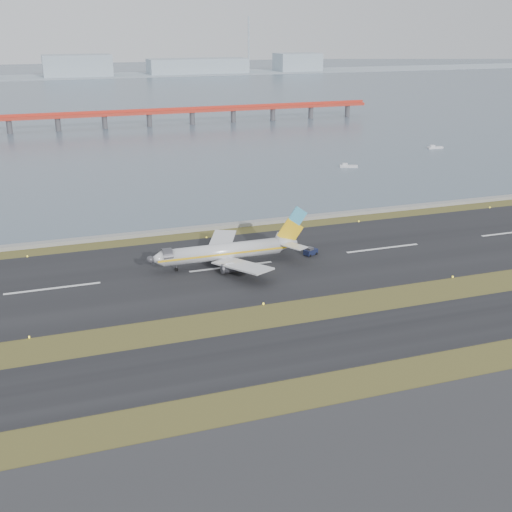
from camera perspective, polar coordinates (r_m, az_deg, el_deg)
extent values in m
plane|color=#384117|center=(123.70, 1.83, -5.72)|extent=(1000.00, 1000.00, 0.00)
cube|color=black|center=(113.77, 3.99, -8.18)|extent=(1000.00, 18.00, 0.10)
cube|color=black|center=(149.79, -2.22, -0.98)|extent=(1000.00, 45.00, 0.10)
cube|color=gray|center=(177.00, -5.05, 2.46)|extent=(1000.00, 2.50, 1.00)
cube|color=#4B5C6C|center=(567.97, -15.30, 13.95)|extent=(1400.00, 800.00, 1.30)
cube|color=red|center=(362.01, -9.50, 12.45)|extent=(260.00, 5.00, 1.60)
cube|color=red|center=(361.82, -9.51, 12.69)|extent=(260.00, 0.40, 1.40)
cylinder|color=#4C4C51|center=(362.61, -9.46, 11.75)|extent=(2.80, 2.80, 7.00)
cylinder|color=#4C4C51|center=(390.13, 4.89, 12.51)|extent=(2.80, 2.80, 7.00)
cube|color=#9CACB9|center=(727.10, -16.33, 15.05)|extent=(1400.00, 80.00, 1.00)
cube|color=#9CACB9|center=(726.99, -15.60, 15.99)|extent=(70.00, 35.00, 22.00)
cube|color=#9CACB9|center=(747.43, -5.20, 16.47)|extent=(110.00, 35.00, 16.00)
cube|color=#9CACB9|center=(784.88, 3.70, 16.83)|extent=(50.00, 35.00, 20.00)
cylinder|color=#9CACB9|center=(763.09, -0.65, 18.28)|extent=(1.80, 1.80, 60.00)
cylinder|color=silver|center=(149.57, -3.02, 0.39)|extent=(28.00, 3.80, 3.80)
cone|color=silver|center=(146.36, -8.90, -0.28)|extent=(3.20, 3.80, 3.80)
cone|color=silver|center=(154.41, 2.76, 1.15)|extent=(5.00, 3.80, 3.80)
cube|color=yellow|center=(147.83, -2.81, 0.15)|extent=(31.00, 0.06, 0.45)
cube|color=yellow|center=(151.31, -3.22, 0.62)|extent=(31.00, 0.06, 0.45)
cube|color=silver|center=(142.76, -1.22, -0.87)|extent=(11.31, 15.89, 1.66)
cube|color=silver|center=(158.09, -3.11, 1.22)|extent=(11.31, 15.89, 1.66)
cylinder|color=#3E3E44|center=(144.96, -2.16, -1.05)|extent=(4.20, 2.10, 2.10)
cylinder|color=#3E3E44|center=(155.78, -3.44, 0.45)|extent=(4.20, 2.10, 2.10)
cube|color=yellow|center=(153.78, 3.06, 2.20)|extent=(6.80, 0.35, 6.85)
cube|color=#4BAED4|center=(153.38, 3.74, 3.59)|extent=(4.85, 0.37, 4.90)
cube|color=silver|center=(151.02, 3.40, 0.90)|extent=(5.64, 6.80, 0.22)
cube|color=silver|center=(157.70, 2.36, 1.76)|extent=(5.64, 6.80, 0.22)
cylinder|color=black|center=(148.21, -7.09, -1.19)|extent=(0.80, 0.28, 0.80)
cylinder|color=black|center=(148.46, -2.14, -0.96)|extent=(1.00, 0.38, 1.00)
cylinder|color=black|center=(153.49, -2.75, -0.25)|extent=(1.00, 0.38, 1.00)
cube|color=#121834|center=(157.48, 4.88, 0.38)|extent=(3.85, 3.12, 1.26)
cube|color=#3E3E44|center=(156.90, 4.79, 0.64)|extent=(2.00, 2.05, 0.74)
cylinder|color=black|center=(156.34, 4.82, 0.01)|extent=(0.80, 0.59, 0.74)
cylinder|color=black|center=(157.39, 4.36, 0.16)|extent=(0.80, 0.59, 0.74)
cylinder|color=black|center=(157.98, 5.38, 0.21)|extent=(0.80, 0.59, 0.74)
cylinder|color=black|center=(159.02, 4.93, 0.36)|extent=(0.80, 0.59, 0.74)
cube|color=silver|center=(257.44, 8.25, 7.89)|extent=(7.15, 4.79, 0.88)
cube|color=silver|center=(257.20, 7.93, 8.07)|extent=(2.44, 2.24, 0.88)
cube|color=silver|center=(305.15, 15.64, 9.26)|extent=(7.12, 2.73, 0.90)
cube|color=silver|center=(304.27, 15.41, 9.40)|extent=(2.11, 1.74, 0.90)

